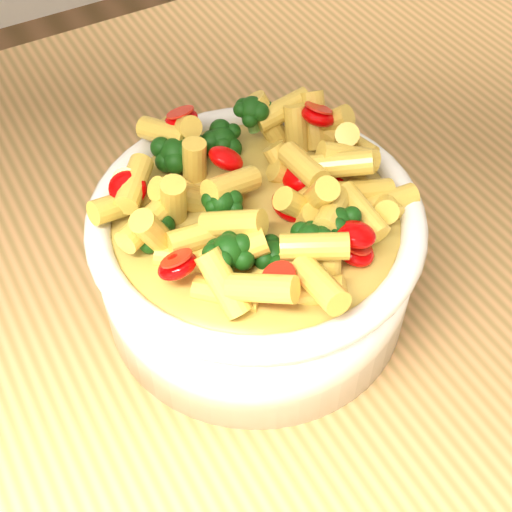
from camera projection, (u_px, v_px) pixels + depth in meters
table at (263, 299)px, 0.72m from camera, size 1.20×0.80×0.90m
serving_bowl at (256, 255)px, 0.56m from camera, size 0.25×0.25×0.11m
pasta_salad at (256, 193)px, 0.51m from camera, size 0.20×0.20×0.04m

